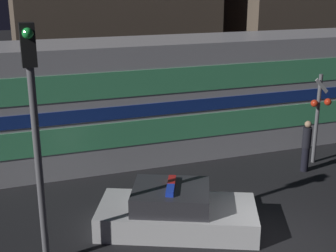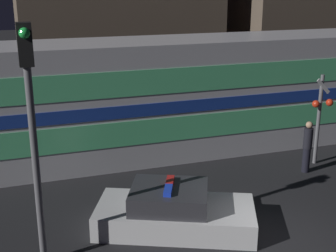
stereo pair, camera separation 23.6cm
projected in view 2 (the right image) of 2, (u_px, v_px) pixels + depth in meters
The scene contains 8 objects.
ground_plane at pixel (276, 246), 11.79m from camera, with size 120.00×120.00×0.00m, color black.
train at pixel (163, 97), 17.78m from camera, with size 19.21×3.16×4.35m.
police_car at pixel (174, 212), 12.53m from camera, with size 4.63×3.49×1.30m.
pedestrian at pixel (307, 146), 16.14m from camera, with size 0.31×0.31×1.84m.
crossing_signal_near at pixel (320, 113), 16.59m from camera, with size 0.83×0.34×3.29m.
traffic_light_corner at pixel (32, 119), 10.07m from camera, with size 0.30×0.46×5.60m.
building_left at pixel (115, 9), 25.91m from camera, with size 10.56×6.64×9.91m.
building_center at pixel (307, 39), 28.42m from camera, with size 9.09×4.75×6.09m.
Camera 2 is at (-5.96, -8.90, 6.39)m, focal length 50.00 mm.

